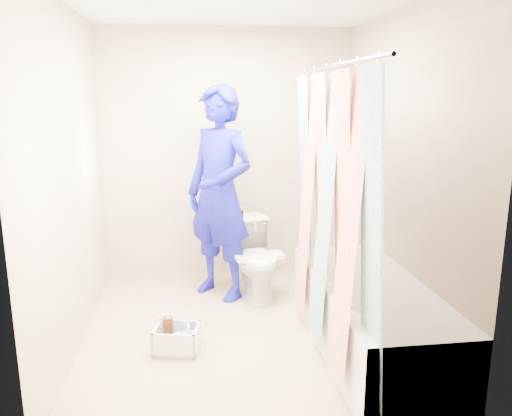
{
  "coord_description": "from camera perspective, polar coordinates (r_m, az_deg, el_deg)",
  "views": [
    {
      "loc": [
        -0.38,
        -3.54,
        1.78
      ],
      "look_at": [
        0.15,
        0.36,
        0.88
      ],
      "focal_mm": 35.0,
      "sensor_mm": 36.0,
      "label": 1
    }
  ],
  "objects": [
    {
      "name": "floor",
      "position": [
        3.98,
        -1.46,
        -13.68
      ],
      "size": [
        2.6,
        2.6,
        0.0
      ],
      "primitive_type": "plane",
      "color": "tan",
      "rests_on": "ground"
    },
    {
      "name": "wall_back",
      "position": [
        4.89,
        -3.22,
        6.04
      ],
      "size": [
        2.4,
        0.02,
        2.4
      ],
      "primitive_type": "cube",
      "color": "#BCAD91",
      "rests_on": "ground"
    },
    {
      "name": "wall_front",
      "position": [
        2.34,
        1.87,
        -1.39
      ],
      "size": [
        2.4,
        0.02,
        2.4
      ],
      "primitive_type": "cube",
      "color": "#BCAD91",
      "rests_on": "ground"
    },
    {
      "name": "wall_left",
      "position": [
        3.68,
        -20.51,
        3.0
      ],
      "size": [
        0.02,
        2.6,
        2.4
      ],
      "primitive_type": "cube",
      "color": "#BCAD91",
      "rests_on": "ground"
    },
    {
      "name": "wall_right",
      "position": [
        3.92,
        16.19,
        3.87
      ],
      "size": [
        0.02,
        2.6,
        2.4
      ],
      "primitive_type": "cube",
      "color": "#BCAD91",
      "rests_on": "ground"
    },
    {
      "name": "bathtub",
      "position": [
        3.67,
        12.87,
        -11.75
      ],
      "size": [
        0.7,
        1.75,
        0.5
      ],
      "color": "white",
      "rests_on": "ground"
    },
    {
      "name": "curtain_rod",
      "position": [
        3.25,
        8.72,
        15.76
      ],
      "size": [
        0.02,
        1.9,
        0.02
      ],
      "primitive_type": "cylinder",
      "rotation": [
        1.57,
        0.0,
        0.0
      ],
      "color": "silver",
      "rests_on": "wall_back"
    },
    {
      "name": "shower_curtain",
      "position": [
        3.33,
        8.18,
        -0.43
      ],
      "size": [
        0.06,
        1.75,
        1.8
      ],
      "primitive_type": "cube",
      "color": "white",
      "rests_on": "curtain_rod"
    },
    {
      "name": "toilet",
      "position": [
        4.47,
        -0.08,
        -5.84
      ],
      "size": [
        0.49,
        0.73,
        0.69
      ],
      "primitive_type": "imported",
      "rotation": [
        0.0,
        0.0,
        0.17
      ],
      "color": "white",
      "rests_on": "ground"
    },
    {
      "name": "tank_lid",
      "position": [
        4.36,
        0.35,
        -5.54
      ],
      "size": [
        0.45,
        0.25,
        0.03
      ],
      "primitive_type": "cube",
      "rotation": [
        0.0,
        0.0,
        0.17
      ],
      "color": "white",
      "rests_on": "toilet"
    },
    {
      "name": "tank_internals",
      "position": [
        4.54,
        -1.25,
        -1.18
      ],
      "size": [
        0.17,
        0.06,
        0.22
      ],
      "color": "black",
      "rests_on": "toilet"
    },
    {
      "name": "plumber",
      "position": [
        4.36,
        -4.17,
        1.64
      ],
      "size": [
        0.8,
        0.8,
        1.87
      ],
      "primitive_type": "imported",
      "rotation": [
        0.0,
        0.0,
        -0.78
      ],
      "color": "navy",
      "rests_on": "ground"
    },
    {
      "name": "cleaning_caddy",
      "position": [
        3.68,
        -8.88,
        -14.69
      ],
      "size": [
        0.35,
        0.3,
        0.23
      ],
      "rotation": [
        0.0,
        0.0,
        -0.21
      ],
      "color": "silver",
      "rests_on": "ground"
    }
  ]
}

